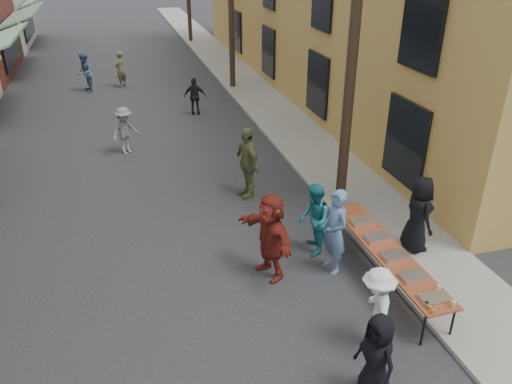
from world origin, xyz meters
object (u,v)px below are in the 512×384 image
server (418,214)px  guest_front_c (314,220)px  catering_tray_sausage (434,298)px  guest_front_a (377,357)px  utility_pole_near (355,31)px  serving_table (386,251)px

server → guest_front_c: bearing=76.4°
catering_tray_sausage → guest_front_c: size_ratio=0.30×
catering_tray_sausage → server: size_ratio=0.28×
guest_front_a → guest_front_c: size_ratio=0.92×
guest_front_a → server: (2.78, 3.33, 0.21)m
catering_tray_sausage → guest_front_a: 1.87m
server → guest_front_a: bearing=142.6°
guest_front_c → utility_pole_near: bearing=154.3°
guest_front_c → serving_table: bearing=50.5°
catering_tray_sausage → utility_pole_near: bearing=84.2°
guest_front_a → utility_pole_near: bearing=147.6°
guest_front_c → server: bearing=87.7°
guest_front_c → guest_front_a: bearing=5.4°
utility_pole_near → server: (0.67, -2.49, -3.52)m
utility_pole_near → serving_table: (-0.50, -3.24, -3.79)m
guest_front_a → server: 4.35m
catering_tray_sausage → server: bearing=64.0°
utility_pole_near → serving_table: size_ratio=2.25×
utility_pole_near → serving_table: utility_pole_near is taller
serving_table → server: size_ratio=2.27×
utility_pole_near → guest_front_c: bearing=-129.5°
catering_tray_sausage → server: server is taller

